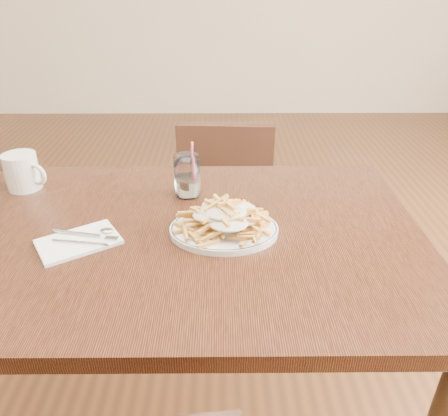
{
  "coord_description": "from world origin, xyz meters",
  "views": [
    {
      "loc": [
        0.1,
        -0.92,
        1.32
      ],
      "look_at": [
        0.11,
        -0.01,
        0.82
      ],
      "focal_mm": 35.0,
      "sensor_mm": 36.0,
      "label": 1
    }
  ],
  "objects_px": {
    "fries_plate": "(224,230)",
    "water_glass": "(187,178)",
    "table": "(182,257)",
    "loaded_fries": "(224,215)",
    "coffee_mug": "(23,172)",
    "chair_far": "(226,197)"
  },
  "relations": [
    {
      "from": "fries_plate",
      "to": "table",
      "type": "bearing_deg",
      "value": 174.32
    },
    {
      "from": "water_glass",
      "to": "table",
      "type": "bearing_deg",
      "value": -91.89
    },
    {
      "from": "chair_far",
      "to": "coffee_mug",
      "type": "bearing_deg",
      "value": -139.88
    },
    {
      "from": "table",
      "to": "fries_plate",
      "type": "relative_size",
      "value": 3.67
    },
    {
      "from": "loaded_fries",
      "to": "coffee_mug",
      "type": "distance_m",
      "value": 0.63
    },
    {
      "from": "table",
      "to": "fries_plate",
      "type": "distance_m",
      "value": 0.14
    },
    {
      "from": "chair_far",
      "to": "coffee_mug",
      "type": "relative_size",
      "value": 6.16
    },
    {
      "from": "chair_far",
      "to": "water_glass",
      "type": "distance_m",
      "value": 0.66
    },
    {
      "from": "table",
      "to": "water_glass",
      "type": "bearing_deg",
      "value": 88.11
    },
    {
      "from": "fries_plate",
      "to": "coffee_mug",
      "type": "xyz_separation_m",
      "value": [
        -0.58,
        0.25,
        0.04
      ]
    },
    {
      "from": "table",
      "to": "loaded_fries",
      "type": "relative_size",
      "value": 4.98
    },
    {
      "from": "fries_plate",
      "to": "loaded_fries",
      "type": "xyz_separation_m",
      "value": [
        0.0,
        -0.0,
        0.04
      ]
    },
    {
      "from": "fries_plate",
      "to": "coffee_mug",
      "type": "relative_size",
      "value": 2.49
    },
    {
      "from": "chair_far",
      "to": "loaded_fries",
      "type": "xyz_separation_m",
      "value": [
        -0.02,
        -0.76,
        0.34
      ]
    },
    {
      "from": "table",
      "to": "water_glass",
      "type": "height_order",
      "value": "water_glass"
    },
    {
      "from": "chair_far",
      "to": "water_glass",
      "type": "height_order",
      "value": "water_glass"
    },
    {
      "from": "fries_plate",
      "to": "water_glass",
      "type": "relative_size",
      "value": 2.02
    },
    {
      "from": "water_glass",
      "to": "coffee_mug",
      "type": "xyz_separation_m",
      "value": [
        -0.48,
        0.04,
        0.0
      ]
    },
    {
      "from": "water_glass",
      "to": "coffee_mug",
      "type": "bearing_deg",
      "value": 174.68
    },
    {
      "from": "table",
      "to": "loaded_fries",
      "type": "distance_m",
      "value": 0.17
    },
    {
      "from": "fries_plate",
      "to": "loaded_fries",
      "type": "height_order",
      "value": "loaded_fries"
    },
    {
      "from": "table",
      "to": "water_glass",
      "type": "relative_size",
      "value": 7.43
    }
  ]
}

